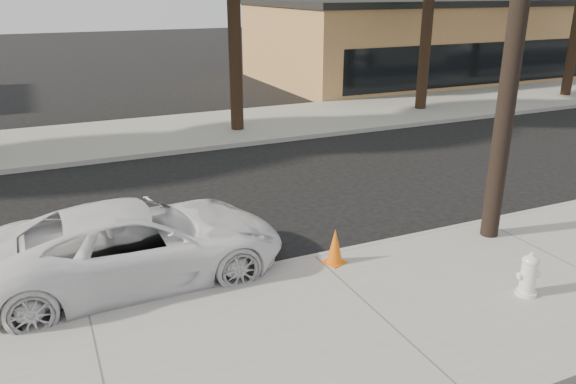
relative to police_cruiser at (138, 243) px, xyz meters
name	(u,v)px	position (x,y,z in m)	size (l,w,h in m)	color
ground	(271,222)	(3.04, 1.43, -0.69)	(120.00, 120.00, 0.00)	black
near_sidewalk	(380,320)	(3.04, -2.87, -0.62)	(90.00, 4.40, 0.15)	gray
far_sidewalk	(176,132)	(3.04, 9.93, -0.62)	(90.00, 5.00, 0.15)	gray
curb_near	(314,259)	(3.04, -0.67, -0.62)	(90.00, 0.12, 0.16)	#9E9B93
building_main	(424,40)	(19.04, 17.43, 1.31)	(18.00, 10.00, 4.00)	#A26D43
police_cruiser	(138,243)	(0.00, 0.00, 0.00)	(2.30, 5.00, 1.39)	white
fire_hydrant	(528,276)	(5.51, -3.31, -0.21)	(0.37, 0.33, 0.69)	white
traffic_cone	(335,247)	(3.24, -1.07, -0.23)	(0.42, 0.42, 0.65)	orange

